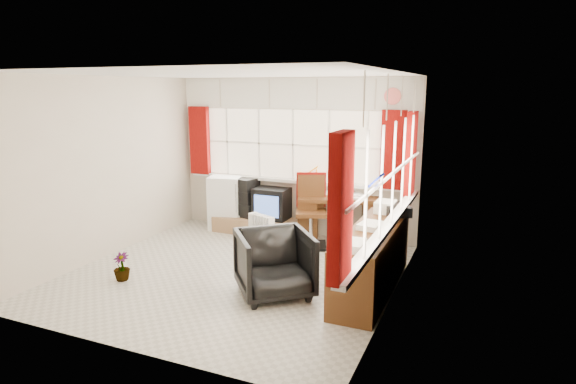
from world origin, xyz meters
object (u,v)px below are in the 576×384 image
at_px(desk_lamp, 316,175).
at_px(tv_bench, 256,225).
at_px(office_chair, 275,264).
at_px(credenza, 372,258).
at_px(desk, 340,216).
at_px(task_chair, 311,207).
at_px(crt_tv, 273,203).
at_px(mini_fridge, 227,202).
at_px(radiator, 263,238).

relative_size(desk_lamp, tv_bench, 0.31).
height_order(office_chair, credenza, credenza).
bearing_deg(desk, task_chair, -139.80).
distance_m(office_chair, crt_tv, 2.46).
height_order(desk, mini_fridge, mini_fridge).
distance_m(desk, crt_tv, 1.16).
bearing_deg(radiator, tv_bench, 121.97).
distance_m(task_chair, mini_fridge, 1.67).
relative_size(task_chair, mini_fridge, 1.23).
bearing_deg(task_chair, desk_lamp, 94.59).
distance_m(office_chair, tv_bench, 2.47).
height_order(desk_lamp, tv_bench, desk_lamp).
xyz_separation_m(task_chair, credenza, (1.24, -1.30, -0.19)).
xyz_separation_m(credenza, mini_fridge, (-2.87, 1.60, 0.06)).
xyz_separation_m(credenza, crt_tv, (-2.03, 1.65, 0.11)).
bearing_deg(office_chair, desk, 47.62).
bearing_deg(desk, desk_lamp, -177.30).
height_order(credenza, crt_tv, credenza).
distance_m(credenza, tv_bench, 2.75).
distance_m(task_chair, tv_bench, 1.16).
bearing_deg(radiator, desk, 49.72).
distance_m(desk_lamp, credenza, 2.12).
relative_size(desk_lamp, credenza, 0.22).
relative_size(desk, mini_fridge, 1.55).
height_order(desk, tv_bench, desk).
distance_m(office_chair, radiator, 1.40).
distance_m(desk_lamp, crt_tv, 0.93).
distance_m(crt_tv, mini_fridge, 0.84).
xyz_separation_m(desk_lamp, office_chair, (0.27, -2.16, -0.65)).
distance_m(radiator, credenza, 1.83).
relative_size(office_chair, tv_bench, 0.59).
xyz_separation_m(credenza, tv_bench, (-2.28, 1.52, -0.26)).
xyz_separation_m(desk_lamp, credenza, (1.26, -1.58, -0.64)).
bearing_deg(tv_bench, desk, 3.27).
bearing_deg(crt_tv, mini_fridge, -176.87).
distance_m(task_chair, radiator, 0.90).
xyz_separation_m(crt_tv, mini_fridge, (-0.84, -0.05, -0.05)).
distance_m(radiator, mini_fridge, 1.54).
bearing_deg(desk, mini_fridge, -180.00).
xyz_separation_m(task_chair, tv_bench, (-1.04, 0.22, -0.46)).
relative_size(task_chair, crt_tv, 1.98).
bearing_deg(credenza, tv_bench, 146.30).
xyz_separation_m(desk, task_chair, (-0.36, -0.30, 0.18)).
bearing_deg(radiator, mini_fridge, 139.63).
relative_size(task_chair, tv_bench, 0.78).
bearing_deg(office_chair, crt_tv, 75.63).
bearing_deg(office_chair, radiator, 81.83).
height_order(desk_lamp, office_chair, desk_lamp).
xyz_separation_m(radiator, mini_fridge, (-1.16, 0.99, 0.21)).
distance_m(office_chair, credenza, 1.14).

